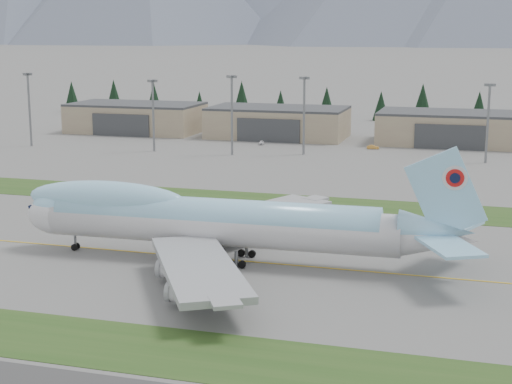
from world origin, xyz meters
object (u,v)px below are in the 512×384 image
(hangar_center, at_px, (278,122))
(hangar_right, at_px, (451,128))
(service_vehicle_b, at_px, (373,149))
(service_vehicle_a, at_px, (262,144))
(hangar_left, at_px, (136,118))
(boeing_747_freighter, at_px, (215,221))

(hangar_center, relative_size, hangar_right, 1.00)
(service_vehicle_b, bearing_deg, hangar_center, 56.19)
(hangar_right, relative_size, service_vehicle_a, 12.83)
(hangar_center, distance_m, hangar_right, 60.00)
(hangar_right, bearing_deg, hangar_left, 180.00)
(hangar_left, distance_m, service_vehicle_a, 57.78)
(service_vehicle_b, bearing_deg, service_vehicle_a, 83.74)
(boeing_747_freighter, distance_m, hangar_left, 172.45)
(hangar_right, bearing_deg, boeing_747_freighter, -101.71)
(hangar_right, height_order, service_vehicle_b, hangar_right)
(boeing_747_freighter, relative_size, service_vehicle_a, 20.66)
(hangar_right, xyz_separation_m, service_vehicle_b, (-23.51, -18.90, -5.39))
(boeing_747_freighter, distance_m, hangar_center, 153.47)
(hangar_left, height_order, hangar_center, same)
(hangar_center, height_order, hangar_right, same)
(service_vehicle_a, bearing_deg, hangar_left, 152.74)
(hangar_right, xyz_separation_m, service_vehicle_a, (-60.70, -19.01, -5.39))
(hangar_left, height_order, service_vehicle_a, hangar_left)
(hangar_left, distance_m, service_vehicle_b, 93.58)
(boeing_747_freighter, relative_size, hangar_center, 1.61)
(hangar_left, relative_size, service_vehicle_b, 12.13)
(service_vehicle_a, bearing_deg, boeing_747_freighter, -85.36)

